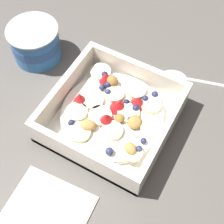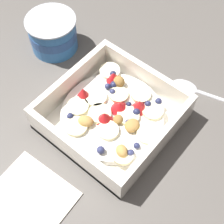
{
  "view_description": "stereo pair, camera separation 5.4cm",
  "coord_description": "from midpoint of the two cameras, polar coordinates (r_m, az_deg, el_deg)",
  "views": [
    {
      "loc": [
        -0.25,
        -0.15,
        0.49
      ],
      "look_at": [
        0.01,
        -0.01,
        0.03
      ],
      "focal_mm": 52.92,
      "sensor_mm": 36.0,
      "label": 1
    },
    {
      "loc": [
        -0.22,
        -0.2,
        0.49
      ],
      "look_at": [
        0.01,
        -0.01,
        0.03
      ],
      "focal_mm": 52.92,
      "sensor_mm": 36.0,
      "label": 2
    }
  ],
  "objects": [
    {
      "name": "folded_napkin",
      "position": [
        0.51,
        -11.72,
        -15.32
      ],
      "size": [
        0.13,
        0.13,
        0.01
      ],
      "primitive_type": "cube",
      "rotation": [
        0.0,
        0.0,
        0.07
      ],
      "color": "silver",
      "rests_on": "ground"
    },
    {
      "name": "yogurt_cup",
      "position": [
        0.65,
        -7.82,
        13.13
      ],
      "size": [
        0.09,
        0.09,
        0.07
      ],
      "color": "#3370B7",
      "rests_on": "ground"
    },
    {
      "name": "spoon",
      "position": [
        0.62,
        17.2,
        3.39
      ],
      "size": [
        0.06,
        0.17,
        0.01
      ],
      "color": "silver",
      "rests_on": "ground"
    },
    {
      "name": "ground_plane",
      "position": [
        0.57,
        1.29,
        -1.4
      ],
      "size": [
        2.4,
        2.4,
        0.0
      ],
      "primitive_type": "plane",
      "color": "#56514C"
    },
    {
      "name": "fruit_bowl",
      "position": [
        0.55,
        2.87,
        -0.71
      ],
      "size": [
        0.19,
        0.19,
        0.06
      ],
      "color": "white",
      "rests_on": "ground"
    }
  ]
}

